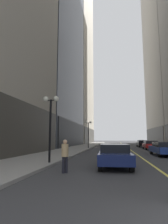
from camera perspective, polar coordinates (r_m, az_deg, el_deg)
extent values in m
plane|color=#38383A|center=(38.53, 12.78, -10.36)|extent=(200.00, 200.00, 0.00)
cube|color=gray|center=(38.91, 0.35, -10.42)|extent=(4.50, 78.00, 0.15)
cube|color=#E5D64C|center=(38.53, 12.78, -10.36)|extent=(0.16, 70.00, 0.01)
cube|color=#403C35|center=(16.65, -20.78, -4.68)|extent=(0.50, 20.90, 5.00)
cube|color=black|center=(38.82, -3.22, -6.84)|extent=(0.50, 22.80, 5.00)
cube|color=#B7AD99|center=(78.29, -2.72, 25.98)|extent=(10.77, 26.00, 91.01)
cube|color=#403C35|center=(63.97, 1.70, -7.33)|extent=(0.50, 24.70, 5.00)
cube|color=#3A3935|center=(64.73, 20.79, -6.83)|extent=(0.50, 24.70, 5.00)
cube|color=#141E4C|center=(11.24, 9.36, -13.42)|extent=(1.95, 4.26, 0.55)
cube|color=black|center=(11.41, 9.27, -10.95)|extent=(1.67, 2.40, 0.50)
cylinder|color=black|center=(9.88, 14.45, -15.64)|extent=(0.24, 0.65, 0.64)
cylinder|color=black|center=(9.81, 5.00, -15.91)|extent=(0.24, 0.65, 0.64)
cylinder|color=black|center=(12.78, 12.74, -13.92)|extent=(0.24, 0.65, 0.64)
cylinder|color=black|center=(12.73, 5.51, -14.10)|extent=(0.24, 0.65, 0.64)
cube|color=navy|center=(19.69, 23.14, -10.55)|extent=(1.88, 4.76, 0.55)
cube|color=black|center=(19.44, 23.25, -9.18)|extent=(1.62, 2.68, 0.50)
cylinder|color=black|center=(21.14, 19.95, -11.25)|extent=(0.23, 0.64, 0.64)
cylinder|color=black|center=(21.50, 24.04, -10.98)|extent=(0.23, 0.64, 0.64)
cylinder|color=black|center=(17.92, 22.17, -11.79)|extent=(0.23, 0.64, 0.64)
cube|color=#B21919|center=(29.93, 19.73, -9.66)|extent=(1.97, 4.23, 0.55)
cube|color=black|center=(29.71, 19.75, -8.76)|extent=(1.71, 2.38, 0.50)
cylinder|color=black|center=(31.27, 17.78, -10.17)|extent=(0.23, 0.64, 0.64)
cylinder|color=black|center=(31.53, 20.82, -10.01)|extent=(0.23, 0.64, 0.64)
cylinder|color=black|center=(28.36, 18.57, -10.39)|extent=(0.23, 0.64, 0.64)
cylinder|color=black|center=(28.65, 21.91, -10.20)|extent=(0.23, 0.64, 0.64)
cube|color=black|center=(37.98, 17.39, -9.33)|extent=(1.75, 4.66, 0.55)
cube|color=black|center=(37.74, 17.40, -8.62)|extent=(1.52, 2.61, 0.50)
cylinder|color=black|center=(39.52, 16.02, -9.72)|extent=(0.23, 0.64, 0.64)
cylinder|color=black|center=(39.70, 18.15, -9.63)|extent=(0.23, 0.64, 0.64)
cylinder|color=black|center=(36.29, 16.59, -9.88)|extent=(0.23, 0.64, 0.64)
cylinder|color=black|center=(36.49, 18.90, -9.77)|extent=(0.23, 0.64, 0.64)
cylinder|color=black|center=(9.43, -5.47, -15.81)|extent=(0.14, 0.14, 0.77)
cylinder|color=black|center=(9.37, -6.39, -15.85)|extent=(0.14, 0.14, 0.77)
cylinder|color=tan|center=(9.33, -5.87, -11.61)|extent=(0.48, 0.48, 0.61)
sphere|color=tan|center=(9.32, -5.83, -9.09)|extent=(0.21, 0.21, 0.21)
cylinder|color=black|center=(12.25, -10.39, -5.90)|extent=(0.14, 0.14, 4.20)
cylinder|color=black|center=(12.49, -10.15, 3.53)|extent=(0.80, 0.06, 0.06)
sphere|color=white|center=(12.63, -11.64, 3.91)|extent=(0.36, 0.36, 0.36)
sphere|color=white|center=(12.41, -8.60, 4.05)|extent=(0.36, 0.36, 0.36)
cylinder|color=black|center=(30.15, 1.35, -7.25)|extent=(0.14, 0.14, 4.20)
cylinder|color=black|center=(30.25, 1.34, -3.37)|extent=(0.80, 0.06, 0.06)
sphere|color=white|center=(30.31, 0.68, -3.19)|extent=(0.36, 0.36, 0.36)
sphere|color=white|center=(30.21, 2.00, -3.17)|extent=(0.36, 0.36, 0.36)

